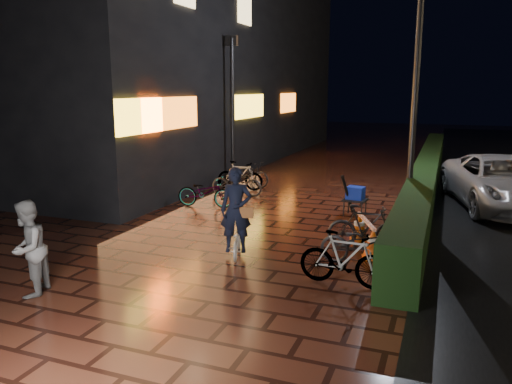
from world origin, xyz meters
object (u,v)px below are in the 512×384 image
at_px(traffic_barrier, 366,234).
at_px(van, 503,183).
at_px(bystander_person, 28,249).
at_px(cyclist, 236,224).
at_px(cart_assembly, 355,195).

bearing_deg(traffic_barrier, van, 59.30).
xyz_separation_m(bystander_person, cyclist, (2.36, 2.95, -0.11)).
height_order(bystander_person, traffic_barrier, bystander_person).
relative_size(traffic_barrier, cart_assembly, 1.37).
bearing_deg(van, bystander_person, -142.60).
relative_size(bystander_person, traffic_barrier, 1.02).
distance_m(bystander_person, van, 12.09).
height_order(cyclist, traffic_barrier, cyclist).
height_order(cyclist, cart_assembly, cyclist).
bearing_deg(cart_assembly, cyclist, -111.67).
bearing_deg(traffic_barrier, bystander_person, -137.13).
xyz_separation_m(traffic_barrier, cart_assembly, (-0.72, 2.66, 0.26)).
xyz_separation_m(cyclist, traffic_barrier, (2.33, 1.40, -0.36)).
distance_m(van, traffic_barrier, 5.84).
xyz_separation_m(van, cyclist, (-5.30, -6.40, -0.06)).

